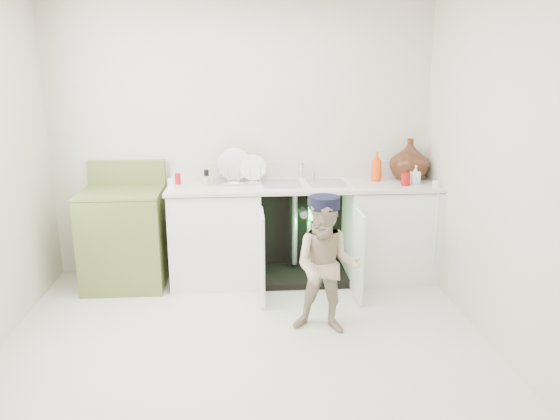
# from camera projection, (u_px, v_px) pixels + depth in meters

# --- Properties ---
(ground) EXTENTS (3.50, 3.50, 0.00)m
(ground) POSITION_uv_depth(u_px,v_px,m) (246.00, 342.00, 3.95)
(ground) COLOR silver
(ground) RESTS_ON ground
(room_shell) EXTENTS (6.00, 5.50, 1.26)m
(room_shell) POSITION_uv_depth(u_px,v_px,m) (243.00, 173.00, 3.62)
(room_shell) COLOR beige
(room_shell) RESTS_ON ground
(counter_run) EXTENTS (2.44, 1.02, 1.28)m
(counter_run) POSITION_uv_depth(u_px,v_px,m) (308.00, 227.00, 5.03)
(counter_run) COLOR white
(counter_run) RESTS_ON ground
(avocado_stove) EXTENTS (0.70, 0.65, 1.09)m
(avocado_stove) POSITION_uv_depth(u_px,v_px,m) (125.00, 236.00, 4.89)
(avocado_stove) COLOR olive
(avocado_stove) RESTS_ON ground
(repair_worker) EXTENTS (0.58, 0.98, 1.04)m
(repair_worker) POSITION_uv_depth(u_px,v_px,m) (326.00, 265.00, 3.99)
(repair_worker) COLOR tan
(repair_worker) RESTS_ON ground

